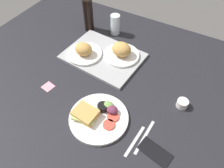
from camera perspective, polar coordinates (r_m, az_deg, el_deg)
ground_plane at (r=115.78cm, az=-1.59°, el=-2.39°), size 190.00×150.00×3.00cm
serving_tray at (r=132.49cm, az=-2.39°, el=7.35°), size 47.39×36.34×1.60cm
bread_plate_near at (r=131.16cm, az=-7.42°, el=8.58°), size 20.93×20.93×8.53cm
bread_plate_far at (r=129.19cm, az=2.51°, el=8.54°), size 21.40×21.40×9.29cm
plate_with_salad at (r=103.90cm, az=-3.73°, el=-8.35°), size 28.39×28.39×5.40cm
drinking_glass at (r=147.89cm, az=0.83°, el=15.42°), size 6.21×6.21×13.67cm
soda_bottle at (r=150.41cm, az=-6.28°, el=17.67°), size 6.40×6.40×22.06cm
espresso_cup at (r=112.80cm, az=18.08°, el=-4.93°), size 5.60×5.60×4.00cm
fork at (r=99.51cm, az=6.03°, el=-14.76°), size 2.59×17.06×0.50cm
knife at (r=100.96cm, az=8.61°, el=-13.65°), size 2.21×19.04×0.50cm
cell_phone at (r=98.54cm, az=11.32°, el=-17.14°), size 15.50×9.78×0.80cm
sticky_note at (r=121.55cm, az=-16.54°, el=-0.66°), size 6.47×6.47×0.12cm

